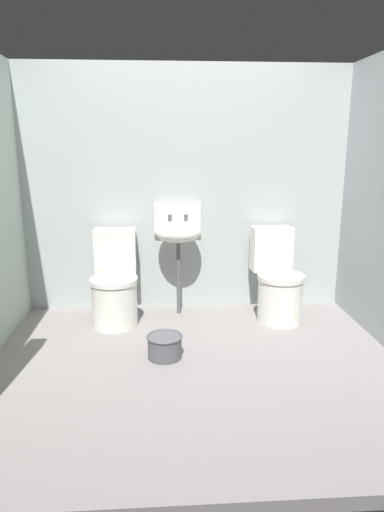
% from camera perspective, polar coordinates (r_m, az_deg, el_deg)
% --- Properties ---
extents(ground_plane, '(3.31, 2.66, 0.08)m').
position_cam_1_polar(ground_plane, '(3.34, 0.33, -13.63)').
color(ground_plane, gray).
extents(wall_back, '(3.31, 0.10, 2.18)m').
position_cam_1_polar(wall_back, '(4.16, -0.84, 8.26)').
color(wall_back, '#ABB5B1').
rests_on(wall_back, ground).
extents(toilet_left, '(0.41, 0.60, 0.78)m').
position_cam_1_polar(toilet_left, '(3.93, -9.71, -3.75)').
color(toilet_left, white).
rests_on(toilet_left, ground).
extents(toilet_right, '(0.42, 0.61, 0.78)m').
position_cam_1_polar(toilet_right, '(4.04, 10.71, -3.33)').
color(toilet_right, white).
rests_on(toilet_right, ground).
extents(sink, '(0.42, 0.35, 0.99)m').
position_cam_1_polar(sink, '(3.99, -1.77, 3.12)').
color(sink, '#54565B').
rests_on(sink, ground).
extents(bucket, '(0.26, 0.26, 0.17)m').
position_cam_1_polar(bucket, '(3.33, -3.46, -11.25)').
color(bucket, '#54565B').
rests_on(bucket, ground).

